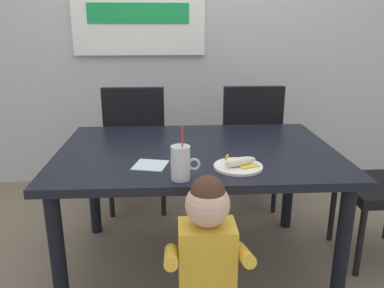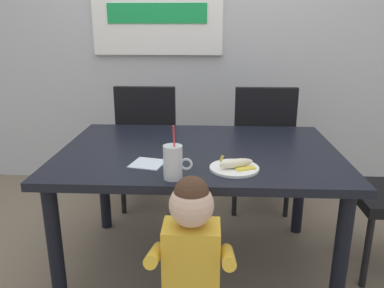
# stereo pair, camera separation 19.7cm
# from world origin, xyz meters

# --- Properties ---
(ground_plane) EXTENTS (24.00, 24.00, 0.00)m
(ground_plane) POSITION_xyz_m (0.00, 0.00, 0.00)
(ground_plane) COLOR #7A6B56
(back_wall) EXTENTS (6.40, 0.17, 2.90)m
(back_wall) POSITION_xyz_m (-0.01, 1.40, 1.45)
(back_wall) COLOR silver
(back_wall) RESTS_ON ground
(dining_table) EXTENTS (1.48, 1.01, 0.72)m
(dining_table) POSITION_xyz_m (0.00, 0.00, 0.64)
(dining_table) COLOR black
(dining_table) RESTS_ON ground
(dining_chair_left) EXTENTS (0.44, 0.44, 0.96)m
(dining_chair_left) POSITION_xyz_m (-0.39, 0.74, 0.54)
(dining_chair_left) COLOR black
(dining_chair_left) RESTS_ON ground
(dining_chair_right) EXTENTS (0.44, 0.45, 0.96)m
(dining_chair_right) POSITION_xyz_m (0.44, 0.74, 0.54)
(dining_chair_right) COLOR black
(dining_chair_right) RESTS_ON ground
(toddler_standing) EXTENTS (0.33, 0.24, 0.84)m
(toddler_standing) POSITION_xyz_m (-0.01, -0.68, 0.53)
(toddler_standing) COLOR #3F4760
(toddler_standing) RESTS_ON ground
(milk_cup) EXTENTS (0.13, 0.08, 0.25)m
(milk_cup) POSITION_xyz_m (-0.10, -0.42, 0.79)
(milk_cup) COLOR silver
(milk_cup) RESTS_ON dining_table
(snack_plate) EXTENTS (0.23, 0.23, 0.01)m
(snack_plate) POSITION_xyz_m (0.17, -0.29, 0.73)
(snack_plate) COLOR white
(snack_plate) RESTS_ON dining_table
(peeled_banana) EXTENTS (0.18, 0.13, 0.07)m
(peeled_banana) POSITION_xyz_m (0.18, -0.30, 0.75)
(peeled_banana) COLOR #F4EAC6
(peeled_banana) RESTS_ON snack_plate
(paper_napkin) EXTENTS (0.18, 0.18, 0.00)m
(paper_napkin) POSITION_xyz_m (-0.24, -0.24, 0.73)
(paper_napkin) COLOR silver
(paper_napkin) RESTS_ON dining_table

